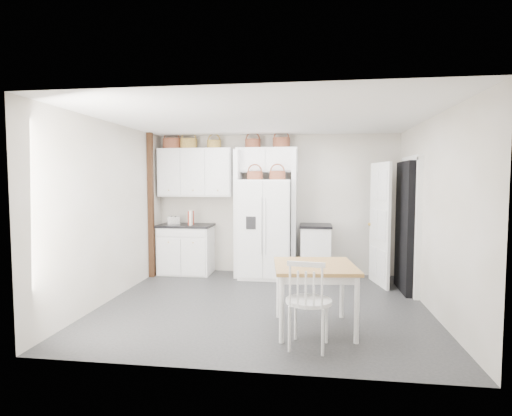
# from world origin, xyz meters

# --- Properties ---
(floor) EXTENTS (4.50, 4.50, 0.00)m
(floor) POSITION_xyz_m (0.00, 0.00, 0.00)
(floor) COLOR #262629
(floor) RESTS_ON ground
(ceiling) EXTENTS (4.50, 4.50, 0.00)m
(ceiling) POSITION_xyz_m (0.00, 0.00, 2.60)
(ceiling) COLOR white
(ceiling) RESTS_ON wall_back
(wall_back) EXTENTS (4.50, 0.00, 4.50)m
(wall_back) POSITION_xyz_m (0.00, 2.00, 1.30)
(wall_back) COLOR #AFA591
(wall_back) RESTS_ON floor
(wall_left) EXTENTS (0.00, 4.00, 4.00)m
(wall_left) POSITION_xyz_m (-2.25, 0.00, 1.30)
(wall_left) COLOR #AFA591
(wall_left) RESTS_ON floor
(wall_right) EXTENTS (0.00, 4.00, 4.00)m
(wall_right) POSITION_xyz_m (2.25, 0.00, 1.30)
(wall_right) COLOR #AFA591
(wall_right) RESTS_ON floor
(refrigerator) EXTENTS (0.91, 0.73, 1.77)m
(refrigerator) POSITION_xyz_m (-0.15, 1.62, 0.88)
(refrigerator) COLOR white
(refrigerator) RESTS_ON floor
(base_cab_left) EXTENTS (0.96, 0.60, 0.89)m
(base_cab_left) POSITION_xyz_m (-1.66, 1.70, 0.44)
(base_cab_left) COLOR silver
(base_cab_left) RESTS_ON floor
(base_cab_right) EXTENTS (0.52, 0.63, 0.92)m
(base_cab_right) POSITION_xyz_m (0.75, 1.70, 0.46)
(base_cab_right) COLOR silver
(base_cab_right) RESTS_ON floor
(dining_table) EXTENTS (1.03, 1.03, 0.77)m
(dining_table) POSITION_xyz_m (0.70, -0.85, 0.39)
(dining_table) COLOR brown
(dining_table) RESTS_ON floor
(windsor_chair) EXTENTS (0.55, 0.51, 0.99)m
(windsor_chair) POSITION_xyz_m (0.63, -1.37, 0.50)
(windsor_chair) COLOR silver
(windsor_chair) RESTS_ON floor
(counter_left) EXTENTS (1.00, 0.65, 0.04)m
(counter_left) POSITION_xyz_m (-1.66, 1.70, 0.91)
(counter_left) COLOR black
(counter_left) RESTS_ON base_cab_left
(counter_right) EXTENTS (0.56, 0.67, 0.04)m
(counter_right) POSITION_xyz_m (0.75, 1.70, 0.94)
(counter_right) COLOR black
(counter_right) RESTS_ON base_cab_right
(toaster) EXTENTS (0.25, 0.19, 0.15)m
(toaster) POSITION_xyz_m (-1.88, 1.66, 1.00)
(toaster) COLOR silver
(toaster) RESTS_ON counter_left
(cookbook_red) EXTENTS (0.07, 0.18, 0.26)m
(cookbook_red) POSITION_xyz_m (-1.54, 1.62, 1.06)
(cookbook_red) COLOR #9F2F1F
(cookbook_red) RESTS_ON counter_left
(cookbook_cream) EXTENTS (0.05, 0.18, 0.27)m
(cookbook_cream) POSITION_xyz_m (-1.53, 1.62, 1.06)
(cookbook_cream) COLOR white
(cookbook_cream) RESTS_ON counter_left
(basket_upper_a) EXTENTS (0.34, 0.34, 0.19)m
(basket_upper_a) POSITION_xyz_m (-1.96, 1.83, 2.45)
(basket_upper_a) COLOR brown
(basket_upper_a) RESTS_ON upper_cabinet
(basket_upper_b) EXTENTS (0.32, 0.32, 0.19)m
(basket_upper_b) POSITION_xyz_m (-1.63, 1.83, 2.44)
(basket_upper_b) COLOR brown
(basket_upper_b) RESTS_ON upper_cabinet
(basket_upper_c) EXTENTS (0.26, 0.26, 0.15)m
(basket_upper_c) POSITION_xyz_m (-1.14, 1.83, 2.43)
(basket_upper_c) COLOR brown
(basket_upper_c) RESTS_ON upper_cabinet
(basket_bridge_a) EXTENTS (0.29, 0.29, 0.16)m
(basket_bridge_a) POSITION_xyz_m (-0.41, 1.83, 2.43)
(basket_bridge_a) COLOR brown
(basket_bridge_a) RESTS_ON bridge_cabinet
(basket_bridge_b) EXTENTS (0.31, 0.31, 0.18)m
(basket_bridge_b) POSITION_xyz_m (0.11, 1.83, 2.44)
(basket_bridge_b) COLOR brown
(basket_bridge_b) RESTS_ON bridge_cabinet
(basket_fridge_a) EXTENTS (0.28, 0.28, 0.15)m
(basket_fridge_a) POSITION_xyz_m (-0.33, 1.52, 1.84)
(basket_fridge_a) COLOR brown
(basket_fridge_a) RESTS_ON refrigerator
(basket_fridge_b) EXTENTS (0.28, 0.28, 0.15)m
(basket_fridge_b) POSITION_xyz_m (0.07, 1.52, 1.84)
(basket_fridge_b) COLOR brown
(basket_fridge_b) RESTS_ON refrigerator
(upper_cabinet) EXTENTS (1.40, 0.34, 0.90)m
(upper_cabinet) POSITION_xyz_m (-1.50, 1.83, 1.90)
(upper_cabinet) COLOR silver
(upper_cabinet) RESTS_ON wall_back
(bridge_cabinet) EXTENTS (1.12, 0.34, 0.45)m
(bridge_cabinet) POSITION_xyz_m (-0.15, 1.83, 2.12)
(bridge_cabinet) COLOR silver
(bridge_cabinet) RESTS_ON wall_back
(fridge_panel_left) EXTENTS (0.08, 0.60, 2.30)m
(fridge_panel_left) POSITION_xyz_m (-0.66, 1.70, 1.15)
(fridge_panel_left) COLOR silver
(fridge_panel_left) RESTS_ON floor
(fridge_panel_right) EXTENTS (0.08, 0.60, 2.30)m
(fridge_panel_right) POSITION_xyz_m (0.36, 1.70, 1.15)
(fridge_panel_right) COLOR silver
(fridge_panel_right) RESTS_ON floor
(trim_post) EXTENTS (0.09, 0.09, 2.60)m
(trim_post) POSITION_xyz_m (-2.20, 1.35, 1.30)
(trim_post) COLOR black
(trim_post) RESTS_ON floor
(doorway_void) EXTENTS (0.18, 0.85, 2.05)m
(doorway_void) POSITION_xyz_m (2.16, 1.00, 1.02)
(doorway_void) COLOR black
(doorway_void) RESTS_ON floor
(door_slab) EXTENTS (0.21, 0.79, 2.05)m
(door_slab) POSITION_xyz_m (1.80, 1.33, 1.02)
(door_slab) COLOR white
(door_slab) RESTS_ON floor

